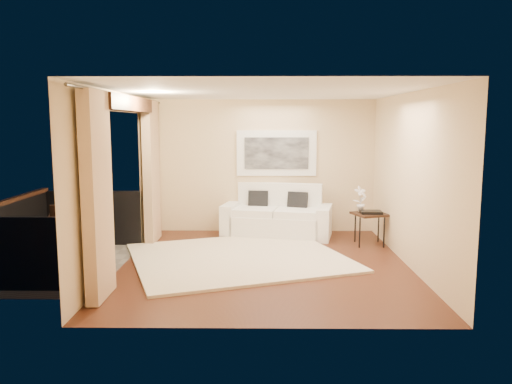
{
  "coord_description": "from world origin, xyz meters",
  "views": [
    {
      "loc": [
        -0.06,
        -7.7,
        2.23
      ],
      "look_at": [
        -0.15,
        0.8,
        1.05
      ],
      "focal_mm": 35.0,
      "sensor_mm": 36.0,
      "label": 1
    }
  ],
  "objects_px": {
    "side_table": "(370,216)",
    "ice_bucket": "(64,208)",
    "orchid": "(360,199)",
    "bistro_table": "(69,220)",
    "balcony_chair_far": "(87,232)",
    "balcony_chair_near": "(68,236)",
    "sofa": "(277,217)"
  },
  "relations": [
    {
      "from": "sofa",
      "to": "orchid",
      "type": "xyz_separation_m",
      "value": [
        1.51,
        -0.66,
        0.47
      ]
    },
    {
      "from": "bistro_table",
      "to": "balcony_chair_far",
      "type": "height_order",
      "value": "balcony_chair_far"
    },
    {
      "from": "side_table",
      "to": "ice_bucket",
      "type": "height_order",
      "value": "ice_bucket"
    },
    {
      "from": "side_table",
      "to": "ice_bucket",
      "type": "distance_m",
      "value": 5.33
    },
    {
      "from": "balcony_chair_far",
      "to": "balcony_chair_near",
      "type": "bearing_deg",
      "value": 76.78
    },
    {
      "from": "side_table",
      "to": "balcony_chair_near",
      "type": "relative_size",
      "value": 0.65
    },
    {
      "from": "side_table",
      "to": "orchid",
      "type": "height_order",
      "value": "orchid"
    },
    {
      "from": "side_table",
      "to": "balcony_chair_near",
      "type": "xyz_separation_m",
      "value": [
        -4.76,
        -2.05,
        0.09
      ]
    },
    {
      "from": "balcony_chair_far",
      "to": "ice_bucket",
      "type": "xyz_separation_m",
      "value": [
        -0.47,
        0.3,
        0.32
      ]
    },
    {
      "from": "balcony_chair_near",
      "to": "ice_bucket",
      "type": "xyz_separation_m",
      "value": [
        -0.47,
        1.07,
        0.22
      ]
    },
    {
      "from": "balcony_chair_far",
      "to": "ice_bucket",
      "type": "bearing_deg",
      "value": -45.13
    },
    {
      "from": "bistro_table",
      "to": "sofa",
      "type": "bearing_deg",
      "value": 28.23
    },
    {
      "from": "side_table",
      "to": "ice_bucket",
      "type": "xyz_separation_m",
      "value": [
        -5.23,
        -0.97,
        0.3
      ]
    },
    {
      "from": "bistro_table",
      "to": "balcony_chair_near",
      "type": "distance_m",
      "value": 1.05
    },
    {
      "from": "balcony_chair_near",
      "to": "ice_bucket",
      "type": "distance_m",
      "value": 1.19
    },
    {
      "from": "orchid",
      "to": "balcony_chair_far",
      "type": "distance_m",
      "value": 4.82
    },
    {
      "from": "side_table",
      "to": "sofa",
      "type": "bearing_deg",
      "value": 154.46
    },
    {
      "from": "sofa",
      "to": "balcony_chair_near",
      "type": "distance_m",
      "value": 4.21
    },
    {
      "from": "balcony_chair_far",
      "to": "bistro_table",
      "type": "bearing_deg",
      "value": -43.38
    },
    {
      "from": "orchid",
      "to": "ice_bucket",
      "type": "distance_m",
      "value": 5.2
    },
    {
      "from": "sofa",
      "to": "side_table",
      "type": "relative_size",
      "value": 3.26
    },
    {
      "from": "side_table",
      "to": "orchid",
      "type": "bearing_deg",
      "value": 138.54
    },
    {
      "from": "side_table",
      "to": "balcony_chair_far",
      "type": "height_order",
      "value": "balcony_chair_far"
    },
    {
      "from": "orchid",
      "to": "ice_bucket",
      "type": "xyz_separation_m",
      "value": [
        -5.08,
        -1.11,
        0.01
      ]
    },
    {
      "from": "side_table",
      "to": "bistro_table",
      "type": "xyz_separation_m",
      "value": [
        -5.12,
        -1.06,
        0.12
      ]
    },
    {
      "from": "bistro_table",
      "to": "side_table",
      "type": "bearing_deg",
      "value": 11.69
    },
    {
      "from": "side_table",
      "to": "balcony_chair_far",
      "type": "relative_size",
      "value": 0.77
    },
    {
      "from": "orchid",
      "to": "side_table",
      "type": "bearing_deg",
      "value": -41.46
    },
    {
      "from": "ice_bucket",
      "to": "bistro_table",
      "type": "bearing_deg",
      "value": -37.43
    },
    {
      "from": "sofa",
      "to": "bistro_table",
      "type": "bearing_deg",
      "value": -139.77
    },
    {
      "from": "orchid",
      "to": "bistro_table",
      "type": "height_order",
      "value": "orchid"
    },
    {
      "from": "orchid",
      "to": "bistro_table",
      "type": "bearing_deg",
      "value": -166.49
    }
  ]
}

